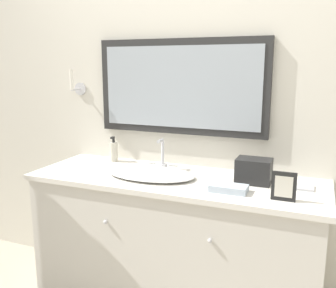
{
  "coord_description": "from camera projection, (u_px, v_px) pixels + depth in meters",
  "views": [
    {
      "loc": [
        0.77,
        -1.68,
        1.52
      ],
      "look_at": [
        -0.04,
        0.32,
        1.07
      ],
      "focal_mm": 40.0,
      "sensor_mm": 36.0,
      "label": 1
    }
  ],
  "objects": [
    {
      "name": "hand_towel_near_sink",
      "position": [
        229.0,
        188.0,
        1.97
      ],
      "size": [
        0.2,
        0.11,
        0.04
      ],
      "color": "#A8B7C6",
      "rests_on": "vanity_counter"
    },
    {
      "name": "picture_frame",
      "position": [
        284.0,
        186.0,
        1.83
      ],
      "size": [
        0.12,
        0.01,
        0.15
      ],
      "color": "black",
      "rests_on": "vanity_counter"
    },
    {
      "name": "wall_back",
      "position": [
        193.0,
        104.0,
        2.44
      ],
      "size": [
        8.0,
        0.18,
        2.55
      ],
      "color": "silver",
      "rests_on": "ground_plane"
    },
    {
      "name": "soap_bottle",
      "position": [
        114.0,
        151.0,
        2.59
      ],
      "size": [
        0.06,
        0.06,
        0.18
      ],
      "color": "beige",
      "rests_on": "vanity_counter"
    },
    {
      "name": "sink_basin",
      "position": [
        151.0,
        173.0,
        2.25
      ],
      "size": [
        0.55,
        0.38,
        0.2
      ],
      "color": "white",
      "rests_on": "vanity_counter"
    },
    {
      "name": "vanity_counter",
      "position": [
        174.0,
        245.0,
        2.32
      ],
      "size": [
        1.75,
        0.61,
        0.87
      ],
      "color": "beige",
      "rests_on": "ground_plane"
    },
    {
      "name": "metal_tray",
      "position": [
        295.0,
        186.0,
        2.05
      ],
      "size": [
        0.2,
        0.11,
        0.01
      ],
      "color": "#ADADB2",
      "rests_on": "vanity_counter"
    },
    {
      "name": "appliance_box",
      "position": [
        254.0,
        171.0,
        2.11
      ],
      "size": [
        0.19,
        0.14,
        0.14
      ],
      "color": "black",
      "rests_on": "vanity_counter"
    }
  ]
}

